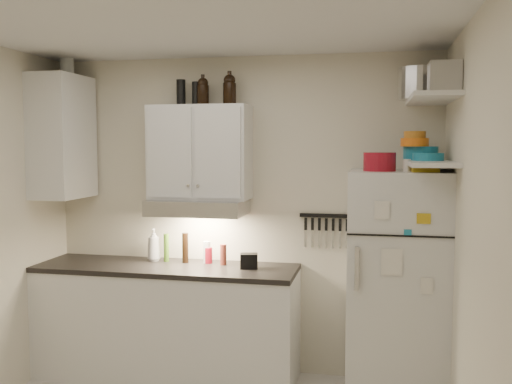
# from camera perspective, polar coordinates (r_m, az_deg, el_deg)

# --- Properties ---
(ceiling) EXTENTS (3.20, 3.00, 0.02)m
(ceiling) POSITION_cam_1_polar(r_m,az_deg,el_deg) (3.33, -7.75, 17.26)
(ceiling) COLOR silver
(ceiling) RESTS_ON ground
(back_wall) EXTENTS (3.20, 0.02, 2.60)m
(back_wall) POSITION_cam_1_polar(r_m,az_deg,el_deg) (4.74, -1.46, -2.36)
(back_wall) COLOR beige
(back_wall) RESTS_ON ground
(right_wall) EXTENTS (0.02, 3.00, 2.60)m
(right_wall) POSITION_cam_1_polar(r_m,az_deg,el_deg) (3.17, 21.39, -6.27)
(right_wall) COLOR beige
(right_wall) RESTS_ON ground
(base_cabinet) EXTENTS (2.10, 0.60, 0.88)m
(base_cabinet) POSITION_cam_1_polar(r_m,az_deg,el_deg) (4.79, -8.90, -12.89)
(base_cabinet) COLOR white
(base_cabinet) RESTS_ON floor
(countertop) EXTENTS (2.10, 0.62, 0.04)m
(countertop) POSITION_cam_1_polar(r_m,az_deg,el_deg) (4.67, -8.97, -7.50)
(countertop) COLOR black
(countertop) RESTS_ON base_cabinet
(upper_cabinet) EXTENTS (0.80, 0.33, 0.75)m
(upper_cabinet) POSITION_cam_1_polar(r_m,az_deg,el_deg) (4.61, -5.61, 3.97)
(upper_cabinet) COLOR white
(upper_cabinet) RESTS_ON back_wall
(side_cabinet) EXTENTS (0.33, 0.55, 1.00)m
(side_cabinet) POSITION_cam_1_polar(r_m,az_deg,el_deg) (4.95, -18.80, 5.24)
(side_cabinet) COLOR white
(side_cabinet) RESTS_ON left_wall
(range_hood) EXTENTS (0.76, 0.46, 0.12)m
(range_hood) POSITION_cam_1_polar(r_m,az_deg,el_deg) (4.58, -5.81, -1.50)
(range_hood) COLOR silver
(range_hood) RESTS_ON back_wall
(fridge) EXTENTS (0.70, 0.68, 1.70)m
(fridge) POSITION_cam_1_polar(r_m,az_deg,el_deg) (4.35, 13.89, -9.16)
(fridge) COLOR silver
(fridge) RESTS_ON floor
(shelf_hi) EXTENTS (0.30, 0.95, 0.03)m
(shelf_hi) POSITION_cam_1_polar(r_m,az_deg,el_deg) (4.12, 17.16, 8.90)
(shelf_hi) COLOR white
(shelf_hi) RESTS_ON right_wall
(shelf_lo) EXTENTS (0.30, 0.95, 0.03)m
(shelf_lo) POSITION_cam_1_polar(r_m,az_deg,el_deg) (4.11, 17.00, 2.78)
(shelf_lo) COLOR white
(shelf_lo) RESTS_ON right_wall
(knife_strip) EXTENTS (0.42, 0.02, 0.03)m
(knife_strip) POSITION_cam_1_polar(r_m,az_deg,el_deg) (4.60, 7.00, -2.36)
(knife_strip) COLOR black
(knife_strip) RESTS_ON back_wall
(dutch_oven) EXTENTS (0.27, 0.27, 0.13)m
(dutch_oven) POSITION_cam_1_polar(r_m,az_deg,el_deg) (4.14, 12.24, 2.98)
(dutch_oven) COLOR maroon
(dutch_oven) RESTS_ON fridge
(book_stack) EXTENTS (0.19, 0.23, 0.07)m
(book_stack) POSITION_cam_1_polar(r_m,az_deg,el_deg) (4.11, 16.49, 2.47)
(book_stack) COLOR gold
(book_stack) RESTS_ON fridge
(spice_jar) EXTENTS (0.07, 0.07, 0.09)m
(spice_jar) POSITION_cam_1_polar(r_m,az_deg,el_deg) (4.12, 14.85, 2.59)
(spice_jar) COLOR silver
(spice_jar) RESTS_ON fridge
(stock_pot) EXTENTS (0.38, 0.38, 0.23)m
(stock_pot) POSITION_cam_1_polar(r_m,az_deg,el_deg) (4.38, 16.10, 10.37)
(stock_pot) COLOR silver
(stock_pot) RESTS_ON shelf_hi
(tin_a) EXTENTS (0.21, 0.19, 0.19)m
(tin_a) POSITION_cam_1_polar(r_m,az_deg,el_deg) (4.00, 18.37, 10.59)
(tin_a) COLOR #AAAAAD
(tin_a) RESTS_ON shelf_hi
(tin_b) EXTENTS (0.19, 0.19, 0.19)m
(tin_b) POSITION_cam_1_polar(r_m,az_deg,el_deg) (3.85, 18.32, 10.85)
(tin_b) COLOR #AAAAAD
(tin_b) RESTS_ON shelf_hi
(bowl_teal) EXTENTS (0.25, 0.25, 0.10)m
(bowl_teal) POSITION_cam_1_polar(r_m,az_deg,el_deg) (4.32, 16.14, 3.74)
(bowl_teal) COLOR teal
(bowl_teal) RESTS_ON shelf_lo
(bowl_orange) EXTENTS (0.20, 0.20, 0.06)m
(bowl_orange) POSITION_cam_1_polar(r_m,az_deg,el_deg) (4.26, 15.58, 4.81)
(bowl_orange) COLOR orange
(bowl_orange) RESTS_ON bowl_teal
(bowl_yellow) EXTENTS (0.15, 0.15, 0.05)m
(bowl_yellow) POSITION_cam_1_polar(r_m,az_deg,el_deg) (4.26, 15.60, 5.54)
(bowl_yellow) COLOR #C27822
(bowl_yellow) RESTS_ON bowl_orange
(plates) EXTENTS (0.28, 0.28, 0.05)m
(plates) POSITION_cam_1_polar(r_m,az_deg,el_deg) (4.17, 16.83, 3.38)
(plates) COLOR teal
(plates) RESTS_ON shelf_lo
(growler_a) EXTENTS (0.13, 0.13, 0.23)m
(growler_a) POSITION_cam_1_polar(r_m,az_deg,el_deg) (4.64, -5.32, 10.01)
(growler_a) COLOR black
(growler_a) RESTS_ON upper_cabinet
(growler_b) EXTENTS (0.13, 0.13, 0.25)m
(growler_b) POSITION_cam_1_polar(r_m,az_deg,el_deg) (4.59, -2.66, 10.22)
(growler_b) COLOR black
(growler_b) RESTS_ON upper_cabinet
(thermos_a) EXTENTS (0.07, 0.07, 0.19)m
(thermos_a) POSITION_cam_1_polar(r_m,az_deg,el_deg) (4.67, -6.01, 9.74)
(thermos_a) COLOR black
(thermos_a) RESTS_ON upper_cabinet
(thermos_b) EXTENTS (0.09, 0.09, 0.21)m
(thermos_b) POSITION_cam_1_polar(r_m,az_deg,el_deg) (4.73, -7.51, 9.80)
(thermos_b) COLOR black
(thermos_b) RESTS_ON upper_cabinet
(side_jar) EXTENTS (0.13, 0.13, 0.15)m
(side_jar) POSITION_cam_1_polar(r_m,az_deg,el_deg) (5.09, -18.38, 11.74)
(side_jar) COLOR silver
(side_jar) RESTS_ON side_cabinet
(soap_bottle) EXTENTS (0.13, 0.14, 0.30)m
(soap_bottle) POSITION_cam_1_polar(r_m,az_deg,el_deg) (4.84, -10.19, -5.01)
(soap_bottle) COLOR white
(soap_bottle) RESTS_ON countertop
(pepper_mill) EXTENTS (0.06, 0.06, 0.17)m
(pepper_mill) POSITION_cam_1_polar(r_m,az_deg,el_deg) (4.62, -3.29, -6.27)
(pepper_mill) COLOR maroon
(pepper_mill) RESTS_ON countertop
(oil_bottle) EXTENTS (0.05, 0.05, 0.23)m
(oil_bottle) POSITION_cam_1_polar(r_m,az_deg,el_deg) (4.80, -8.96, -5.51)
(oil_bottle) COLOR #406A1A
(oil_bottle) RESTS_ON countertop
(vinegar_bottle) EXTENTS (0.07, 0.07, 0.25)m
(vinegar_bottle) POSITION_cam_1_polar(r_m,az_deg,el_deg) (4.72, -7.09, -5.56)
(vinegar_bottle) COLOR black
(vinegar_bottle) RESTS_ON countertop
(clear_bottle) EXTENTS (0.08, 0.08, 0.18)m
(clear_bottle) POSITION_cam_1_polar(r_m,az_deg,el_deg) (4.70, -4.93, -6.02)
(clear_bottle) COLOR silver
(clear_bottle) RESTS_ON countertop
(red_jar) EXTENTS (0.07, 0.07, 0.13)m
(red_jar) POSITION_cam_1_polar(r_m,az_deg,el_deg) (4.70, -4.78, -6.33)
(red_jar) COLOR maroon
(red_jar) RESTS_ON countertop
(caddy) EXTENTS (0.15, 0.12, 0.12)m
(caddy) POSITION_cam_1_polar(r_m,az_deg,el_deg) (4.49, -0.71, -6.91)
(caddy) COLOR black
(caddy) RESTS_ON countertop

